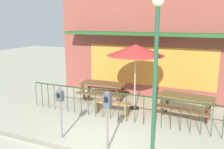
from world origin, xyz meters
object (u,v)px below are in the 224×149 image
(street_lamp, at_px, (156,53))
(patio_bench, at_px, (112,105))
(parking_meter_far, at_px, (107,105))
(picnic_table_right, at_px, (186,101))
(parking_meter_near, at_px, (60,100))
(picnic_table_left, at_px, (103,87))
(patio_umbrella, at_px, (136,50))

(street_lamp, bearing_deg, patio_bench, 137.61)
(patio_bench, relative_size, parking_meter_far, 0.89)
(picnic_table_right, relative_size, street_lamp, 0.51)
(picnic_table_right, distance_m, street_lamp, 3.25)
(parking_meter_near, relative_size, parking_meter_far, 0.92)
(picnic_table_right, distance_m, parking_meter_far, 3.48)
(picnic_table_left, bearing_deg, parking_meter_near, -83.75)
(picnic_table_right, relative_size, parking_meter_far, 1.23)
(picnic_table_left, xyz_separation_m, street_lamp, (2.91, -2.98, 1.92))
(picnic_table_left, xyz_separation_m, picnic_table_right, (3.38, -0.40, 0.00))
(picnic_table_left, xyz_separation_m, patio_umbrella, (1.50, -0.30, 1.63))
(patio_umbrella, height_order, parking_meter_near, patio_umbrella)
(patio_umbrella, distance_m, parking_meter_far, 3.34)
(parking_meter_near, distance_m, street_lamp, 2.92)
(picnic_table_left, xyz_separation_m, parking_meter_near, (0.37, -3.39, 0.52))
(picnic_table_left, bearing_deg, patio_umbrella, -11.40)
(patio_bench, bearing_deg, picnic_table_right, 17.75)
(parking_meter_near, bearing_deg, parking_meter_far, -2.95)
(picnic_table_left, bearing_deg, patio_bench, -51.66)
(patio_umbrella, bearing_deg, parking_meter_far, -83.68)
(patio_umbrella, distance_m, street_lamp, 3.04)
(picnic_table_left, bearing_deg, picnic_table_right, -6.74)
(patio_umbrella, bearing_deg, picnic_table_right, -2.96)
(picnic_table_right, relative_size, patio_umbrella, 0.80)
(patio_bench, height_order, parking_meter_near, parking_meter_near)
(parking_meter_far, xyz_separation_m, street_lamp, (1.06, 0.48, 1.30))
(patio_umbrella, bearing_deg, patio_bench, -122.68)
(patio_bench, bearing_deg, street_lamp, -42.39)
(parking_meter_near, bearing_deg, picnic_table_left, 96.25)
(parking_meter_far, bearing_deg, patio_umbrella, 96.32)
(picnic_table_right, height_order, patio_bench, picnic_table_right)
(picnic_table_left, height_order, street_lamp, street_lamp)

